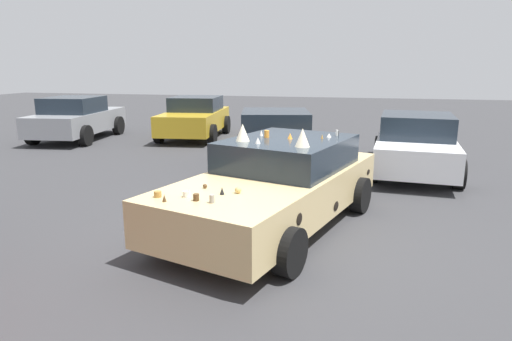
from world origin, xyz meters
TOP-DOWN VIEW (x-y plane):
  - ground_plane at (0.00, 0.00)m, footprint 60.00×60.00m
  - art_car_decorated at (0.09, -0.03)m, footprint 4.82×3.05m
  - parked_sedan_row_back_center at (8.15, 4.44)m, footprint 4.10×2.33m
  - parked_sedan_far_left at (4.41, 0.85)m, footprint 4.35×2.66m
  - parked_sedan_behind_right at (4.45, -2.52)m, footprint 4.50×2.20m
  - parked_sedan_behind_left at (6.84, 8.24)m, footprint 4.19×2.37m

SIDE VIEW (x-z plane):
  - ground_plane at x=0.00m, z-range 0.00..0.00m
  - parked_sedan_behind_right at x=4.45m, z-range -0.01..1.39m
  - art_car_decorated at x=0.09m, z-range -0.12..1.50m
  - parked_sedan_far_left at x=4.41m, z-range 0.00..1.40m
  - parked_sedan_row_back_center at x=8.15m, z-range 0.01..1.43m
  - parked_sedan_behind_left at x=6.84m, z-range 0.00..1.46m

